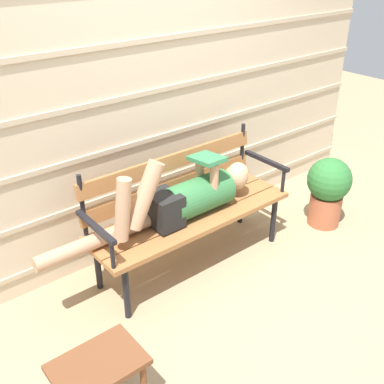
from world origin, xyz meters
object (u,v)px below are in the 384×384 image
park_bench (186,204)px  footstool (99,371)px  reclining_person (183,198)px  potted_plant (328,188)px

park_bench → footstool: 1.41m
reclining_person → park_bench: bearing=41.1°
reclining_person → footstool: bearing=-147.6°
potted_plant → footstool: bearing=-170.6°
reclining_person → potted_plant: bearing=-12.1°
reclining_person → footstool: (-1.08, -0.69, -0.31)m
reclining_person → footstool: size_ratio=3.71×
park_bench → reclining_person: reclining_person is taller
park_bench → reclining_person: 0.16m
park_bench → reclining_person: (-0.08, -0.07, 0.11)m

